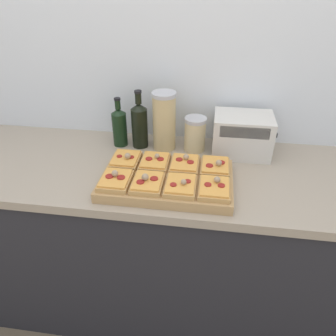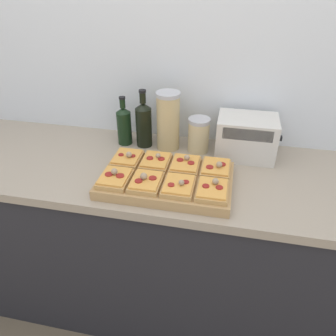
% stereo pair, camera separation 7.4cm
% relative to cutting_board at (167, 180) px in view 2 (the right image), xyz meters
% --- Properties ---
extents(wall_back, '(6.00, 0.06, 2.50)m').
position_rel_cutting_board_xyz_m(wall_back, '(0.01, 0.48, 0.29)').
color(wall_back, silver).
rests_on(wall_back, ground_plane).
extents(kitchen_counter, '(2.63, 0.67, 0.93)m').
position_rel_cutting_board_xyz_m(kitchen_counter, '(0.01, 0.13, -0.49)').
color(kitchen_counter, '#232328').
rests_on(kitchen_counter, ground_plane).
extents(cutting_board, '(0.54, 0.34, 0.04)m').
position_rel_cutting_board_xyz_m(cutting_board, '(0.00, 0.00, 0.00)').
color(cutting_board, tan).
rests_on(cutting_board, kitchen_counter).
extents(pizza_slice_back_left, '(0.12, 0.15, 0.05)m').
position_rel_cutting_board_xyz_m(pizza_slice_back_left, '(-0.20, 0.08, 0.04)').
color(pizza_slice_back_left, tan).
rests_on(pizza_slice_back_left, cutting_board).
extents(pizza_slice_back_midleft, '(0.12, 0.15, 0.05)m').
position_rel_cutting_board_xyz_m(pizza_slice_back_midleft, '(-0.07, 0.08, 0.04)').
color(pizza_slice_back_midleft, tan).
rests_on(pizza_slice_back_midleft, cutting_board).
extents(pizza_slice_back_midright, '(0.12, 0.15, 0.05)m').
position_rel_cutting_board_xyz_m(pizza_slice_back_midright, '(0.07, 0.08, 0.04)').
color(pizza_slice_back_midright, tan).
rests_on(pizza_slice_back_midright, cutting_board).
extents(pizza_slice_back_right, '(0.12, 0.15, 0.05)m').
position_rel_cutting_board_xyz_m(pizza_slice_back_right, '(0.20, 0.08, 0.04)').
color(pizza_slice_back_right, tan).
rests_on(pizza_slice_back_right, cutting_board).
extents(pizza_slice_front_left, '(0.12, 0.15, 0.05)m').
position_rel_cutting_board_xyz_m(pizza_slice_front_left, '(-0.20, -0.08, 0.04)').
color(pizza_slice_front_left, tan).
rests_on(pizza_slice_front_left, cutting_board).
extents(pizza_slice_front_midleft, '(0.12, 0.15, 0.06)m').
position_rel_cutting_board_xyz_m(pizza_slice_front_midleft, '(-0.07, -0.08, 0.04)').
color(pizza_slice_front_midleft, tan).
rests_on(pizza_slice_front_midleft, cutting_board).
extents(pizza_slice_front_midright, '(0.12, 0.15, 0.05)m').
position_rel_cutting_board_xyz_m(pizza_slice_front_midright, '(0.07, -0.08, 0.04)').
color(pizza_slice_front_midright, tan).
rests_on(pizza_slice_front_midright, cutting_board).
extents(pizza_slice_front_right, '(0.12, 0.15, 0.05)m').
position_rel_cutting_board_xyz_m(pizza_slice_front_right, '(0.20, -0.08, 0.04)').
color(pizza_slice_front_right, tan).
rests_on(pizza_slice_front_right, cutting_board).
extents(olive_oil_bottle, '(0.07, 0.07, 0.25)m').
position_rel_cutting_board_xyz_m(olive_oil_bottle, '(-0.29, 0.32, 0.08)').
color(olive_oil_bottle, black).
rests_on(olive_oil_bottle, kitchen_counter).
extents(wine_bottle, '(0.08, 0.08, 0.29)m').
position_rel_cutting_board_xyz_m(wine_bottle, '(-0.18, 0.32, 0.10)').
color(wine_bottle, black).
rests_on(wine_bottle, kitchen_counter).
extents(grain_jar_tall, '(0.11, 0.11, 0.29)m').
position_rel_cutting_board_xyz_m(grain_jar_tall, '(-0.06, 0.32, 0.12)').
color(grain_jar_tall, tan).
rests_on(grain_jar_tall, kitchen_counter).
extents(grain_jar_short, '(0.11, 0.11, 0.17)m').
position_rel_cutting_board_xyz_m(grain_jar_short, '(0.09, 0.32, 0.06)').
color(grain_jar_short, beige).
rests_on(grain_jar_short, kitchen_counter).
extents(toaster_oven, '(0.30, 0.20, 0.19)m').
position_rel_cutting_board_xyz_m(toaster_oven, '(0.32, 0.32, 0.08)').
color(toaster_oven, beige).
rests_on(toaster_oven, kitchen_counter).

